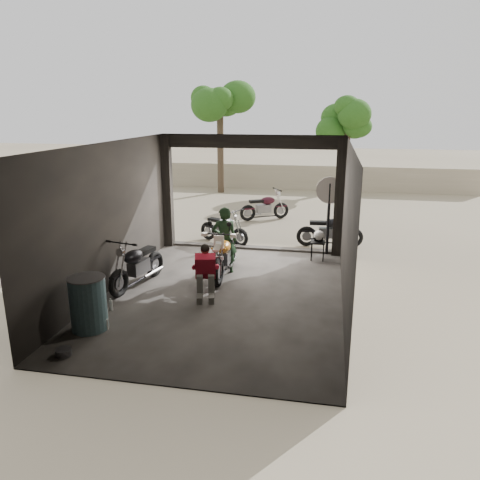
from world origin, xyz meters
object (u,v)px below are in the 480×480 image
at_px(main_bike, 225,252).
at_px(outside_bike_b, 265,205).
at_px(stool, 318,244).
at_px(oil_drum, 88,304).
at_px(helmet, 319,236).
at_px(outside_bike_a, 224,226).
at_px(mechanic, 205,274).
at_px(outside_bike_c, 330,228).
at_px(rider, 225,240).
at_px(sign_post, 329,204).
at_px(left_bike, 137,262).

height_order(main_bike, outside_bike_b, main_bike).
xyz_separation_m(stool, oil_drum, (-3.89, -4.88, 0.06)).
xyz_separation_m(main_bike, helmet, (2.14, 1.71, 0.05)).
xyz_separation_m(outside_bike_a, helmet, (2.80, -1.05, 0.13)).
xyz_separation_m(main_bike, oil_drum, (-1.76, -3.22, -0.10)).
relative_size(outside_bike_a, mechanic, 1.40).
bearing_deg(outside_bike_b, outside_bike_c, -172.68).
xyz_separation_m(rider, helmet, (2.20, 1.47, -0.17)).
bearing_deg(mechanic, helmet, 40.60).
xyz_separation_m(outside_bike_c, stool, (-0.30, -1.31, -0.12)).
bearing_deg(outside_bike_a, sign_post, -74.00).
bearing_deg(left_bike, outside_bike_a, 85.79).
height_order(oil_drum, sign_post, sign_post).
xyz_separation_m(outside_bike_b, outside_bike_c, (2.33, -3.04, 0.01)).
distance_m(stool, helmet, 0.22).
bearing_deg(sign_post, oil_drum, -106.31).
height_order(outside_bike_b, stool, outside_bike_b).
height_order(outside_bike_a, outside_bike_c, outside_bike_c).
distance_m(rider, mechanic, 1.69).
distance_m(helmet, oil_drum, 6.30).
height_order(stool, sign_post, sign_post).
height_order(left_bike, outside_bike_a, left_bike).
bearing_deg(outside_bike_a, outside_bike_b, 13.53).
bearing_deg(sign_post, mechanic, -103.11).
height_order(mechanic, stool, mechanic).
relative_size(left_bike, outside_bike_c, 1.05).
distance_m(left_bike, outside_bike_c, 5.79).
relative_size(main_bike, outside_bike_a, 1.17).
bearing_deg(outside_bike_c, main_bike, 136.69).
bearing_deg(oil_drum, outside_bike_b, 78.57).
bearing_deg(mechanic, outside_bike_b, 74.56).
bearing_deg(helmet, outside_bike_b, 118.23).
distance_m(main_bike, outside_bike_b, 6.01).
bearing_deg(sign_post, rider, -120.12).
relative_size(left_bike, outside_bike_b, 1.06).
relative_size(main_bike, stool, 3.54).
relative_size(left_bike, helmet, 5.58).
bearing_deg(helmet, outside_bike_c, 80.06).
distance_m(rider, stool, 2.63).
bearing_deg(outside_bike_a, stool, -84.91).
height_order(outside_bike_b, oil_drum, outside_bike_b).
xyz_separation_m(rider, mechanic, (-0.03, -1.67, -0.26)).
xyz_separation_m(outside_bike_c, helmet, (-0.28, -1.25, 0.09)).
height_order(left_bike, outside_bike_c, left_bike).
bearing_deg(outside_bike_c, rider, 133.68).
bearing_deg(main_bike, outside_bike_a, 103.28).
relative_size(outside_bike_c, rider, 1.01).
bearing_deg(main_bike, rider, 102.14).
height_order(outside_bike_c, oil_drum, outside_bike_c).
height_order(outside_bike_a, sign_post, sign_post).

